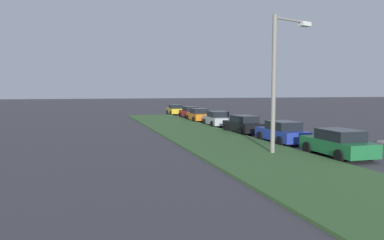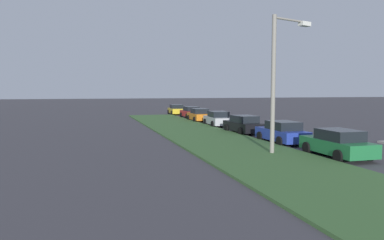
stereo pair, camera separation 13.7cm
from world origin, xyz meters
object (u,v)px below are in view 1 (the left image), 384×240
object	(u,v)px
streetlight	(279,74)
parked_car_black	(243,125)
parked_car_orange	(199,115)
parked_car_blue	(282,132)
parked_car_green	(338,143)
parked_car_yellow	(175,110)
parked_car_silver	(217,119)
parked_car_red	(190,112)

from	to	relation	value
streetlight	parked_car_black	bearing A→B (deg)	-13.99
parked_car_orange	parked_car_blue	bearing A→B (deg)	-177.93
parked_car_green	streetlight	size ratio (longest dim) A/B	0.58
parked_car_yellow	streetlight	size ratio (longest dim) A/B	0.58
streetlight	parked_car_yellow	bearing A→B (deg)	-4.37
parked_car_black	parked_car_orange	distance (m)	11.91
parked_car_black	parked_car_orange	bearing A→B (deg)	-1.57
parked_car_blue	parked_car_silver	bearing A→B (deg)	0.87
parked_car_black	parked_car_silver	world-z (taller)	same
parked_car_yellow	streetlight	distance (m)	33.47
parked_car_green	streetlight	bearing A→B (deg)	59.65
parked_car_blue	parked_car_red	distance (m)	22.85
parked_car_black	parked_car_yellow	bearing A→B (deg)	-2.23
parked_car_black	streetlight	distance (m)	10.37
parked_car_green	parked_car_red	world-z (taller)	same
parked_car_green	parked_car_red	size ratio (longest dim) A/B	1.01
parked_car_red	parked_car_blue	bearing A→B (deg)	178.68
parked_car_green	parked_car_silver	bearing A→B (deg)	2.27
parked_car_black	parked_car_silver	size ratio (longest dim) A/B	0.99
parked_car_blue	parked_car_black	xyz separation A→B (m)	(5.74, 0.15, 0.00)
parked_car_red	streetlight	size ratio (longest dim) A/B	0.58
parked_car_orange	streetlight	bearing A→B (deg)	175.28
parked_car_black	parked_car_silver	distance (m)	6.17
parked_car_green	parked_car_silver	distance (m)	17.22
parked_car_black	streetlight	bearing A→B (deg)	164.24
parked_car_orange	streetlight	size ratio (longest dim) A/B	0.58
parked_car_black	parked_car_yellow	distance (m)	23.76
parked_car_orange	parked_car_red	bearing A→B (deg)	-4.41
parked_car_blue	parked_car_silver	xyz separation A→B (m)	(11.91, 0.09, 0.00)
parked_car_green	parked_car_orange	distance (m)	22.96
parked_car_red	streetlight	distance (m)	26.92
parked_car_silver	parked_car_orange	world-z (taller)	same
parked_car_orange	parked_car_red	distance (m)	5.23
parked_car_green	streetlight	world-z (taller)	streetlight
parked_car_yellow	parked_car_orange	bearing A→B (deg)	-178.23
parked_car_yellow	parked_car_black	bearing A→B (deg)	-177.57
parked_car_silver	streetlight	distance (m)	16.19
parked_car_silver	parked_car_black	bearing A→B (deg)	-177.35
parked_car_blue	parked_car_orange	size ratio (longest dim) A/B	0.99
parked_car_orange	parked_car_red	size ratio (longest dim) A/B	1.01
parked_car_blue	parked_car_black	bearing A→B (deg)	1.94
parked_car_yellow	streetlight	world-z (taller)	streetlight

